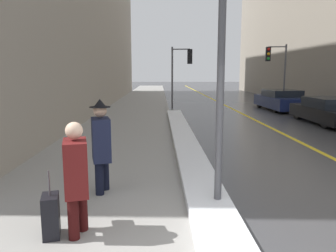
% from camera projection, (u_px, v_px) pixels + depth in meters
% --- Properties ---
extents(sidewalk_slab, '(4.00, 80.00, 0.01)m').
position_uv_depth(sidewalk_slab, '(134.00, 113.00, 18.37)').
color(sidewalk_slab, gray).
rests_on(sidewalk_slab, ground).
extents(road_centre_stripe, '(0.16, 80.00, 0.00)m').
position_uv_depth(road_centre_stripe, '(240.00, 113.00, 18.53)').
color(road_centre_stripe, gold).
rests_on(road_centre_stripe, ground).
extents(snow_bank_curb, '(0.74, 16.35, 0.17)m').
position_uv_depth(snow_bank_curb, '(185.00, 142.00, 10.25)').
color(snow_bank_curb, white).
rests_on(snow_bank_curb, ground).
extents(lamp_post, '(0.28, 0.28, 4.67)m').
position_uv_depth(lamp_post, '(222.00, 35.00, 5.02)').
color(lamp_post, '#515156').
rests_on(lamp_post, ground).
extents(traffic_light_near, '(1.30, 0.36, 3.84)m').
position_uv_depth(traffic_light_near, '(183.00, 64.00, 20.42)').
color(traffic_light_near, '#515156').
rests_on(traffic_light_near, ground).
extents(traffic_light_far, '(1.31, 0.33, 4.02)m').
position_uv_depth(traffic_light_far, '(275.00, 62.00, 20.87)').
color(traffic_light_far, '#515156').
rests_on(traffic_light_far, ground).
extents(pedestrian_with_shoulder_bag, '(0.42, 0.75, 1.60)m').
position_uv_depth(pedestrian_with_shoulder_bag, '(76.00, 174.00, 4.44)').
color(pedestrian_with_shoulder_bag, '#340C0C').
rests_on(pedestrian_with_shoulder_bag, ground).
extents(pedestrian_trailing, '(0.44, 0.61, 1.77)m').
position_uv_depth(pedestrian_trailing, '(101.00, 142.00, 6.04)').
color(pedestrian_trailing, black).
rests_on(pedestrian_trailing, ground).
extents(parked_car_black, '(1.80, 4.44, 1.16)m').
position_uv_depth(parked_car_black, '(329.00, 111.00, 14.53)').
color(parked_car_black, black).
rests_on(parked_car_black, ground).
extents(parked_car_navy, '(1.92, 4.73, 1.23)m').
position_uv_depth(parked_car_navy, '(281.00, 100.00, 19.91)').
color(parked_car_navy, navy).
rests_on(parked_car_navy, ground).
extents(rolling_suitcase, '(0.30, 0.40, 0.95)m').
position_uv_depth(rolling_suitcase, '(51.00, 216.00, 4.47)').
color(rolling_suitcase, black).
rests_on(rolling_suitcase, ground).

